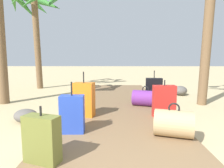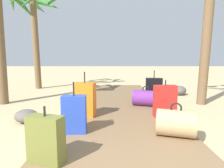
{
  "view_description": "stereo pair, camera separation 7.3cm",
  "coord_description": "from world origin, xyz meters",
  "px_view_note": "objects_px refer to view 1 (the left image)",
  "views": [
    {
      "loc": [
        -0.07,
        -1.02,
        1.2
      ],
      "look_at": [
        -0.14,
        3.99,
        0.55
      ],
      "focal_mm": 30.59,
      "sensor_mm": 36.0,
      "label": 1
    },
    {
      "loc": [
        -0.14,
        -1.02,
        1.2
      ],
      "look_at": [
        -0.14,
        3.99,
        0.55
      ],
      "focal_mm": 30.59,
      "sensor_mm": 36.0,
      "label": 2
    }
  ],
  "objects_px": {
    "suitcase_black": "(154,90)",
    "palm_tree_far_left": "(34,7)",
    "suitcase_olive": "(42,139)",
    "suitcase_blue": "(72,114)",
    "duffel_bag_purple": "(145,98)",
    "suitcase_orange": "(84,99)",
    "suitcase_red": "(164,101)",
    "duffel_bag_tan": "(173,123)"
  },
  "relations": [
    {
      "from": "suitcase_orange",
      "to": "duffel_bag_tan",
      "type": "distance_m",
      "value": 1.77
    },
    {
      "from": "palm_tree_far_left",
      "to": "suitcase_black",
      "type": "bearing_deg",
      "value": -33.35
    },
    {
      "from": "suitcase_blue",
      "to": "suitcase_olive",
      "type": "height_order",
      "value": "suitcase_blue"
    },
    {
      "from": "suitcase_orange",
      "to": "suitcase_blue",
      "type": "height_order",
      "value": "suitcase_orange"
    },
    {
      "from": "suitcase_blue",
      "to": "suitcase_black",
      "type": "relative_size",
      "value": 0.94
    },
    {
      "from": "duffel_bag_purple",
      "to": "suitcase_blue",
      "type": "bearing_deg",
      "value": -128.99
    },
    {
      "from": "suitcase_blue",
      "to": "palm_tree_far_left",
      "type": "relative_size",
      "value": 0.19
    },
    {
      "from": "suitcase_orange",
      "to": "suitcase_blue",
      "type": "bearing_deg",
      "value": -92.85
    },
    {
      "from": "suitcase_black",
      "to": "palm_tree_far_left",
      "type": "height_order",
      "value": "palm_tree_far_left"
    },
    {
      "from": "duffel_bag_tan",
      "to": "suitcase_olive",
      "type": "relative_size",
      "value": 1.0
    },
    {
      "from": "duffel_bag_purple",
      "to": "suitcase_black",
      "type": "bearing_deg",
      "value": 56.63
    },
    {
      "from": "suitcase_orange",
      "to": "palm_tree_far_left",
      "type": "height_order",
      "value": "palm_tree_far_left"
    },
    {
      "from": "suitcase_black",
      "to": "suitcase_red",
      "type": "bearing_deg",
      "value": -93.04
    },
    {
      "from": "suitcase_blue",
      "to": "duffel_bag_purple",
      "type": "height_order",
      "value": "suitcase_blue"
    },
    {
      "from": "suitcase_black",
      "to": "suitcase_olive",
      "type": "distance_m",
      "value": 3.52
    },
    {
      "from": "suitcase_blue",
      "to": "palm_tree_far_left",
      "type": "bearing_deg",
      "value": 117.2
    },
    {
      "from": "suitcase_blue",
      "to": "palm_tree_far_left",
      "type": "distance_m",
      "value": 6.23
    },
    {
      "from": "suitcase_blue",
      "to": "duffel_bag_purple",
      "type": "distance_m",
      "value": 2.21
    },
    {
      "from": "suitcase_blue",
      "to": "duffel_bag_tan",
      "type": "distance_m",
      "value": 1.51
    },
    {
      "from": "suitcase_red",
      "to": "duffel_bag_purple",
      "type": "relative_size",
      "value": 1.05
    },
    {
      "from": "duffel_bag_purple",
      "to": "suitcase_olive",
      "type": "bearing_deg",
      "value": -120.67
    },
    {
      "from": "suitcase_red",
      "to": "duffel_bag_tan",
      "type": "relative_size",
      "value": 1.15
    },
    {
      "from": "suitcase_orange",
      "to": "suitcase_black",
      "type": "xyz_separation_m",
      "value": [
        1.64,
        1.3,
        -0.02
      ]
    },
    {
      "from": "suitcase_olive",
      "to": "suitcase_orange",
      "type": "bearing_deg",
      "value": 83.98
    },
    {
      "from": "suitcase_red",
      "to": "suitcase_olive",
      "type": "relative_size",
      "value": 1.16
    },
    {
      "from": "duffel_bag_purple",
      "to": "duffel_bag_tan",
      "type": "bearing_deg",
      "value": -86.47
    },
    {
      "from": "suitcase_red",
      "to": "suitcase_blue",
      "type": "bearing_deg",
      "value": -152.65
    },
    {
      "from": "suitcase_blue",
      "to": "duffel_bag_tan",
      "type": "xyz_separation_m",
      "value": [
        1.5,
        -0.13,
        -0.09
      ]
    },
    {
      "from": "duffel_bag_purple",
      "to": "suitcase_orange",
      "type": "bearing_deg",
      "value": -147.48
    },
    {
      "from": "suitcase_orange",
      "to": "palm_tree_far_left",
      "type": "relative_size",
      "value": 0.22
    },
    {
      "from": "suitcase_red",
      "to": "duffel_bag_purple",
      "type": "bearing_deg",
      "value": 104.0
    },
    {
      "from": "palm_tree_far_left",
      "to": "suitcase_olive",
      "type": "bearing_deg",
      "value": -67.52
    },
    {
      "from": "duffel_bag_purple",
      "to": "palm_tree_far_left",
      "type": "height_order",
      "value": "palm_tree_far_left"
    },
    {
      "from": "suitcase_orange",
      "to": "duffel_bag_purple",
      "type": "xyz_separation_m",
      "value": [
        1.35,
        0.86,
        -0.15
      ]
    },
    {
      "from": "suitcase_orange",
      "to": "suitcase_red",
      "type": "height_order",
      "value": "suitcase_orange"
    },
    {
      "from": "suitcase_red",
      "to": "duffel_bag_tan",
      "type": "bearing_deg",
      "value": -96.3
    },
    {
      "from": "suitcase_blue",
      "to": "suitcase_black",
      "type": "distance_m",
      "value": 2.73
    },
    {
      "from": "suitcase_black",
      "to": "duffel_bag_purple",
      "type": "height_order",
      "value": "suitcase_black"
    },
    {
      "from": "suitcase_black",
      "to": "suitcase_blue",
      "type": "bearing_deg",
      "value": -127.9
    },
    {
      "from": "duffel_bag_tan",
      "to": "suitcase_black",
      "type": "bearing_deg",
      "value": 85.58
    },
    {
      "from": "duffel_bag_purple",
      "to": "palm_tree_far_left",
      "type": "distance_m",
      "value": 5.87
    },
    {
      "from": "palm_tree_far_left",
      "to": "duffel_bag_tan",
      "type": "bearing_deg",
      "value": -51.43
    }
  ]
}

